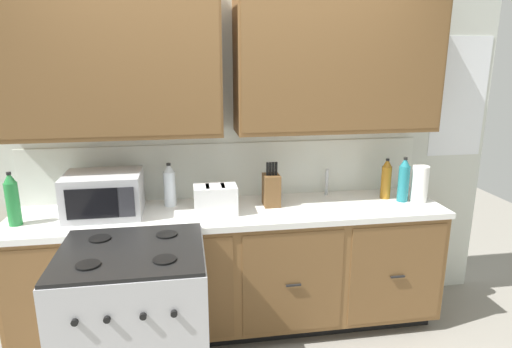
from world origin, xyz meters
The scene contains 12 objects.
wall_unit centered at (0.00, 0.50, 1.66)m, with size 4.08×0.40×2.56m.
counter_run centered at (0.00, 0.30, 0.47)m, with size 2.91×0.64×0.91m.
stove_range centered at (-0.60, -0.33, 0.47)m, with size 0.76×0.68×0.95m.
microwave centered at (-0.83, 0.33, 1.05)m, with size 0.48×0.37×0.28m.
toaster centered at (-0.11, 0.24, 1.00)m, with size 0.28×0.18×0.19m.
knife_block centered at (0.28, 0.34, 1.02)m, with size 0.11×0.14×0.31m.
sink_faucet centered at (0.73, 0.51, 1.01)m, with size 0.02×0.02×0.20m, color #B2B5BA.
paper_towel_roll centered at (1.33, 0.26, 1.04)m, with size 0.12×0.12×0.26m, color white.
bottle_amber centered at (1.13, 0.37, 1.05)m, with size 0.07×0.07×0.30m.
bottle_clear centered at (-0.41, 0.45, 1.05)m, with size 0.08×0.08×0.30m.
bottle_teal centered at (1.22, 0.29, 1.06)m, with size 0.08×0.08×0.32m.
bottle_green centered at (-1.35, 0.23, 1.07)m, with size 0.08×0.08×0.34m.
Camera 1 is at (-0.29, -2.53, 1.91)m, focal length 31.10 mm.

